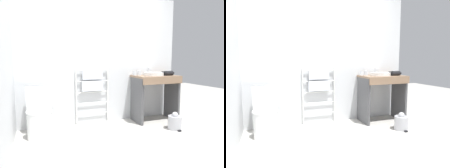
{
  "view_description": "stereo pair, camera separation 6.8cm",
  "coord_description": "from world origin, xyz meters",
  "views": [
    {
      "loc": [
        -1.12,
        -2.12,
        1.17
      ],
      "look_at": [
        0.01,
        0.84,
        0.78
      ],
      "focal_mm": 32.0,
      "sensor_mm": 36.0,
      "label": 1
    },
    {
      "loc": [
        -1.06,
        -2.14,
        1.17
      ],
      "look_at": [
        0.01,
        0.84,
        0.78
      ],
      "focal_mm": 32.0,
      "sensor_mm": 36.0,
      "label": 2
    }
  ],
  "objects": [
    {
      "name": "ground_plane",
      "position": [
        0.0,
        0.0,
        0.0
      ],
      "size": [
        12.0,
        12.0,
        0.0
      ],
      "primitive_type": "plane",
      "color": "#B2AFA8"
    },
    {
      "name": "wall_back",
      "position": [
        0.0,
        1.46,
        1.18
      ],
      "size": [
        3.15,
        0.12,
        2.37
      ],
      "primitive_type": "cube",
      "color": "silver",
      "rests_on": "ground_plane"
    },
    {
      "name": "wall_side",
      "position": [
        -1.51,
        0.7,
        1.18
      ],
      "size": [
        0.12,
        2.07,
        2.37
      ],
      "primitive_type": "cube",
      "color": "silver",
      "rests_on": "ground_plane"
    },
    {
      "name": "toilet",
      "position": [
        -1.1,
        1.02,
        0.32
      ],
      "size": [
        0.37,
        0.53,
        0.75
      ],
      "color": "white",
      "rests_on": "ground_plane"
    },
    {
      "name": "towel_radiator",
      "position": [
        -0.17,
        1.34,
        0.72
      ],
      "size": [
        0.62,
        0.06,
        1.02
      ],
      "color": "white",
      "rests_on": "ground_plane"
    },
    {
      "name": "vanity_counter",
      "position": [
        1.0,
        1.11,
        0.57
      ],
      "size": [
        0.82,
        0.54,
        0.87
      ],
      "color": "#84664C",
      "rests_on": "ground_plane"
    },
    {
      "name": "sink_basin",
      "position": [
        0.99,
        1.15,
        0.9
      ],
      "size": [
        0.38,
        0.38,
        0.06
      ],
      "color": "white",
      "rests_on": "vanity_counter"
    },
    {
      "name": "faucet",
      "position": [
        0.99,
        1.34,
        0.96
      ],
      "size": [
        0.02,
        0.1,
        0.14
      ],
      "color": "silver",
      "rests_on": "vanity_counter"
    },
    {
      "name": "cup_near_wall",
      "position": [
        0.66,
        1.3,
        0.91
      ],
      "size": [
        0.07,
        0.07,
        0.08
      ],
      "color": "silver",
      "rests_on": "vanity_counter"
    },
    {
      "name": "cup_near_edge",
      "position": [
        0.74,
        1.27,
        0.91
      ],
      "size": [
        0.07,
        0.07,
        0.09
      ],
      "color": "silver",
      "rests_on": "vanity_counter"
    },
    {
      "name": "hair_dryer",
      "position": [
        1.24,
        1.03,
        0.91
      ],
      "size": [
        0.23,
        0.18,
        0.09
      ],
      "color": "black",
      "rests_on": "vanity_counter"
    },
    {
      "name": "trash_bin",
      "position": [
        1.04,
        0.55,
        0.12
      ],
      "size": [
        0.23,
        0.26,
        0.3
      ],
      "color": "#B7B7BC",
      "rests_on": "ground_plane"
    }
  ]
}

